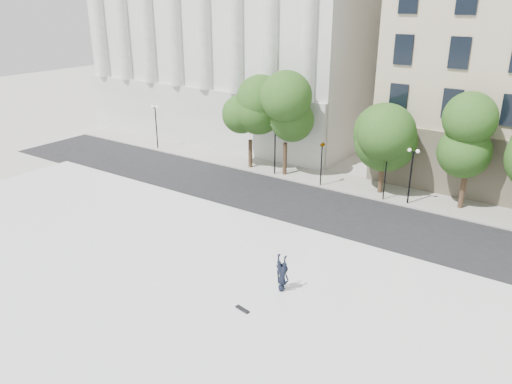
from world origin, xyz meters
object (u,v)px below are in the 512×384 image
at_px(traffic_light_east, 387,153).
at_px(person_lying, 282,286).
at_px(traffic_light_west, 322,142).
at_px(skateboard, 242,309).

distance_m(traffic_light_east, person_lying, 15.78).
bearing_deg(person_lying, traffic_light_east, 91.67).
height_order(traffic_light_west, skateboard, traffic_light_west).
distance_m(traffic_light_east, skateboard, 18.28).
bearing_deg(skateboard, traffic_light_west, 117.01).
xyz_separation_m(traffic_light_east, person_lying, (0.63, -15.48, -3.04)).
distance_m(traffic_light_west, person_lying, 16.84).
bearing_deg(person_lying, traffic_light_west, 110.31).
relative_size(traffic_light_west, person_lying, 2.11).
height_order(traffic_light_east, person_lying, traffic_light_east).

